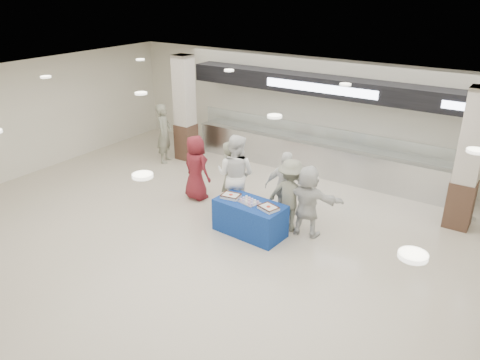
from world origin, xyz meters
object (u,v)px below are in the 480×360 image
Objects in this scene: soldier_a at (231,176)px; soldier_bg at (164,133)px; sheet_cake_left at (231,196)px; cupcake_tray at (249,201)px; chef_short at (286,188)px; civilian_white at (308,201)px; civilian_maroon at (196,168)px; sheet_cake_right at (268,208)px; display_table at (250,218)px; soldier_b at (291,195)px; chef_tall at (236,175)px.

soldier_bg reaches higher than soldier_a.
sheet_cake_left is 4.70m from soldier_bg.
cupcake_tray is 1.01m from chef_short.
soldier_bg reaches higher than chef_short.
cupcake_tray is 1.26m from civilian_white.
civilian_maroon is 2.52m from chef_short.
soldier_a is at bearing -136.25° from soldier_bg.
sheet_cake_right is 0.97m from chef_short.
civilian_maroon reaches higher than sheet_cake_right.
civilian_maroon is at bearing -11.19° from chef_short.
soldier_bg is (-4.97, 1.41, 0.05)m from chef_short.
soldier_a is (1.07, -0.01, 0.03)m from civilian_maroon.
sheet_cake_left is at bearing 31.57° from chef_short.
soldier_a reaches higher than cupcake_tray.
civilian_white is at bearing -159.91° from soldier_a.
sheet_cake_right is (1.00, -0.05, -0.00)m from sheet_cake_left.
display_table is 1.03m from soldier_b.
chef_tall is at bearing 115.66° from sheet_cake_left.
display_table is 0.65m from sheet_cake_left.
sheet_cake_right is 0.24× the size of chef_tall.
soldier_bg is (-5.64, 1.68, 0.09)m from civilian_white.
soldier_a is (-1.05, 0.76, 0.49)m from display_table.
soldier_bg reaches higher than display_table.
civilian_maroon is 1.01× the size of soldier_b.
chef_tall is at bearing -8.03° from civilian_white.
soldier_a is (-0.55, 0.78, 0.08)m from sheet_cake_left.
soldier_b reaches higher than display_table.
sheet_cake_right is 0.26× the size of soldier_bg.
sheet_cake_right is 1.75m from soldier_a.
civilian_white is at bearing 144.18° from chef_short.
display_table is at bearing 52.25° from chef_short.
sheet_cake_left is at bearing 177.29° from sheet_cake_right.
display_table is 2.30m from civilian_maroon.
chef_short is 0.95× the size of soldier_bg.
soldier_a is at bearing -36.01° from chef_tall.
soldier_b reaches higher than sheet_cake_right.
soldier_b is (1.45, 0.02, -0.15)m from chef_tall.
civilian_maroon is at bearing 162.27° from sheet_cake_right.
chef_tall reaches higher than civilian_white.
chef_tall is 4.12m from soldier_bg.
soldier_a is 1.45m from chef_short.
sheet_cake_right is 0.27× the size of soldier_a.
soldier_bg is at bearing 150.26° from sheet_cake_left.
soldier_bg is (-5.22, 1.66, 0.07)m from soldier_b.
cupcake_tray is 0.30× the size of soldier_b.
sheet_cake_left is 0.26× the size of civilian_maroon.
chef_tall is at bearing 175.46° from soldier_a.
civilian_maroon is at bearing -144.57° from soldier_bg.
soldier_a reaches higher than soldier_b.
civilian_maroon is (-1.62, 0.79, 0.05)m from sheet_cake_left.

